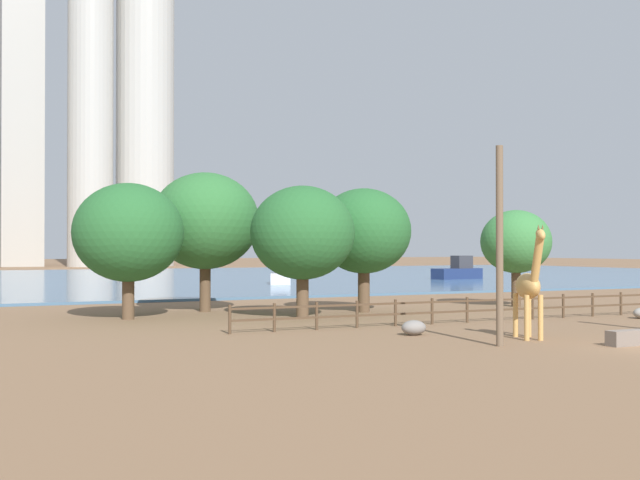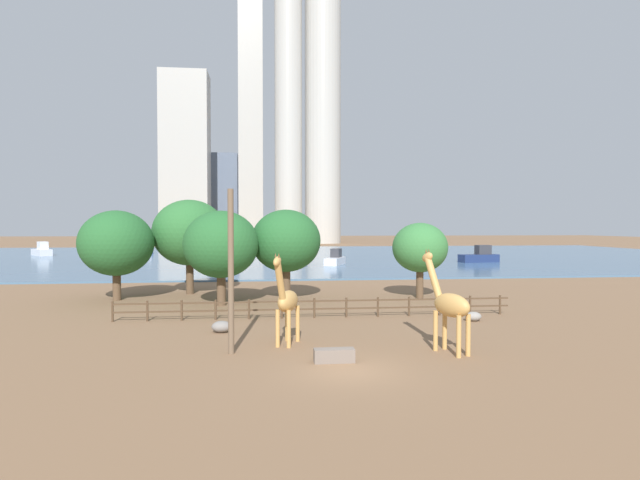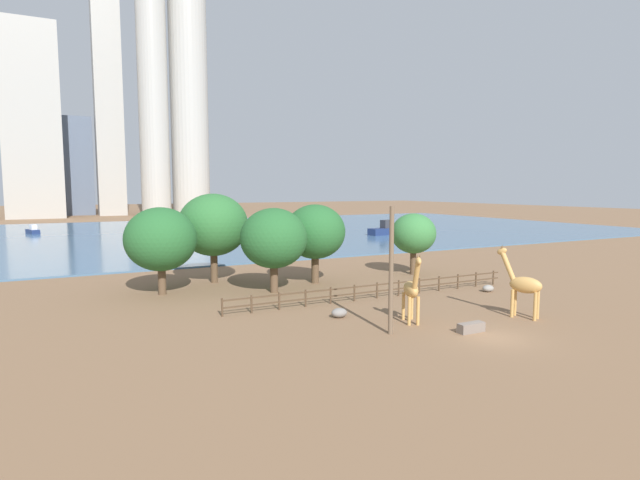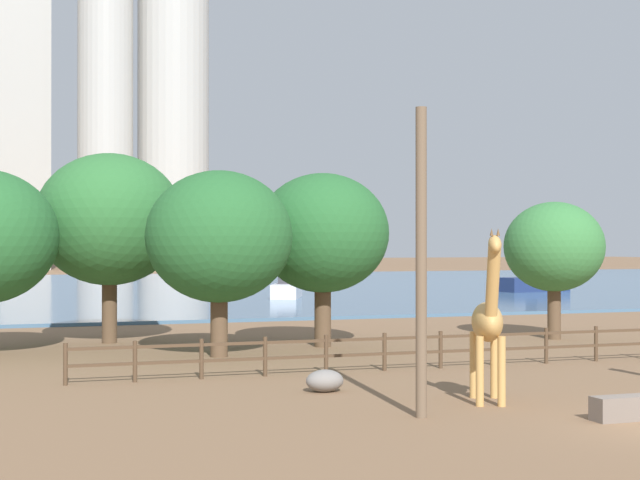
# 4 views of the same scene
# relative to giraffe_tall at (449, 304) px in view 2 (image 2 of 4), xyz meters

# --- Properties ---
(ground_plane) EXTENTS (400.00, 400.00, 0.00)m
(ground_plane) POSITION_rel_giraffe_tall_xyz_m (-5.27, 77.55, -2.30)
(ground_plane) COLOR brown
(harbor_water) EXTENTS (180.00, 86.00, 0.20)m
(harbor_water) POSITION_rel_giraffe_tall_xyz_m (-5.27, 74.55, -2.20)
(harbor_water) COLOR #476B8C
(harbor_water) RESTS_ON ground
(giraffe_tall) EXTENTS (1.85, 3.14, 4.90)m
(giraffe_tall) POSITION_rel_giraffe_tall_xyz_m (0.00, 0.00, 0.00)
(giraffe_tall) COLOR tan
(giraffe_tall) RESTS_ON ground
(giraffe_companion) EXTENTS (1.63, 2.99, 4.75)m
(giraffe_companion) POSITION_rel_giraffe_tall_xyz_m (-7.62, 2.33, -0.08)
(giraffe_companion) COLOR tan
(giraffe_companion) RESTS_ON ground
(utility_pole) EXTENTS (0.28, 0.28, 7.78)m
(utility_pole) POSITION_rel_giraffe_tall_xyz_m (-10.30, 0.86, 1.59)
(utility_pole) COLOR brown
(utility_pole) RESTS_ON ground
(boulder_near_fence) EXTENTS (1.04, 0.79, 0.59)m
(boulder_near_fence) POSITION_rel_giraffe_tall_xyz_m (4.40, 7.39, -2.00)
(boulder_near_fence) COLOR gray
(boulder_near_fence) RESTS_ON ground
(boulder_by_pole) EXTENTS (1.13, 0.87, 0.66)m
(boulder_by_pole) POSITION_rel_giraffe_tall_xyz_m (-11.17, 5.68, -1.97)
(boulder_by_pole) COLOR gray
(boulder_by_pole) RESTS_ON ground
(feeding_trough) EXTENTS (1.80, 0.60, 0.60)m
(feeding_trough) POSITION_rel_giraffe_tall_xyz_m (-5.66, -1.10, -2.00)
(feeding_trough) COLOR #72665B
(feeding_trough) RESTS_ON ground
(enclosure_fence) EXTENTS (26.12, 0.14, 1.30)m
(enclosure_fence) POSITION_rel_giraffe_tall_xyz_m (-5.38, 9.55, -1.54)
(enclosure_fence) COLOR #4C3826
(enclosure_fence) RESTS_ON ground
(tree_left_large) EXTENTS (5.63, 5.63, 7.36)m
(tree_left_large) POSITION_rel_giraffe_tall_xyz_m (-7.05, 17.72, 2.50)
(tree_left_large) COLOR brown
(tree_left_large) RESTS_ON ground
(tree_center_broad) EXTENTS (5.67, 5.67, 7.20)m
(tree_center_broad) POSITION_rel_giraffe_tall_xyz_m (-12.06, 15.50, 2.32)
(tree_center_broad) COLOR brown
(tree_center_broad) RESTS_ON ground
(tree_right_tall) EXTENTS (5.89, 5.89, 7.29)m
(tree_right_tall) POSITION_rel_giraffe_tall_xyz_m (-20.71, 18.97, 2.32)
(tree_right_tall) COLOR brown
(tree_right_tall) RESTS_ON ground
(tree_left_small) EXTENTS (4.57, 4.57, 6.29)m
(tree_left_small) POSITION_rel_giraffe_tall_xyz_m (4.06, 17.40, 1.91)
(tree_left_small) COLOR brown
(tree_left_small) RESTS_ON ground
(tree_right_small) EXTENTS (6.47, 6.47, 8.35)m
(tree_right_small) POSITION_rel_giraffe_tall_xyz_m (-15.40, 22.28, 3.12)
(tree_right_small) COLOR brown
(tree_right_small) RESTS_ON ground
(boat_ferry) EXTENTS (3.91, 5.78, 2.40)m
(boat_ferry) POSITION_rel_giraffe_tall_xyz_m (1.63, 51.16, -1.29)
(boat_ferry) COLOR silver
(boat_ferry) RESTS_ON harbor_water
(boat_sailboat) EXTENTS (5.62, 6.34, 2.76)m
(boat_sailboat) POSITION_rel_giraffe_tall_xyz_m (-52.49, 80.17, -1.17)
(boat_sailboat) COLOR silver
(boat_sailboat) RESTS_ON harbor_water
(boat_tug) EXTENTS (6.50, 3.15, 2.75)m
(boat_tug) POSITION_rel_giraffe_tall_xyz_m (25.48, 53.96, -1.17)
(boat_tug) COLOR navy
(boat_tug) RESTS_ON harbor_water
(boat_barge) EXTENTS (2.69, 4.32, 1.79)m
(boat_barge) POSITION_rel_giraffe_tall_xyz_m (-33.52, 86.11, -1.49)
(boat_barge) COLOR navy
(boat_barge) RESTS_ON harbor_water
(skyline_tower_needle) EXTENTS (8.44, 8.81, 94.46)m
(skyline_tower_needle) POSITION_rel_giraffe_tall_xyz_m (-13.91, 155.44, 44.93)
(skyline_tower_needle) COLOR #ADA89E
(skyline_tower_needle) RESTS_ON ground
(skyline_block_central) EXTENTS (12.41, 12.41, 104.72)m
(skyline_block_central) POSITION_rel_giraffe_tall_xyz_m (10.90, 149.18, 50.06)
(skyline_block_central) COLOR #B7B2A8
(skyline_block_central) RESTS_ON ground
(skyline_tower_glass) EXTENTS (15.58, 11.51, 56.77)m
(skyline_tower_glass) POSITION_rel_giraffe_tall_xyz_m (-35.44, 148.04, 26.09)
(skyline_tower_glass) COLOR #ADA89E
(skyline_tower_glass) RESTS_ON ground
(skyline_block_left) EXTENTS (9.29, 9.29, 102.66)m
(skyline_block_left) POSITION_rel_giraffe_tall_xyz_m (-1.06, 147.18, 49.03)
(skyline_block_left) COLOR #B7B2A8
(skyline_block_left) RESTS_ON ground
(skyline_block_right) EXTENTS (10.43, 12.98, 32.22)m
(skyline_block_right) POSITION_rel_giraffe_tall_xyz_m (-24.16, 164.75, 13.81)
(skyline_block_right) COLOR slate
(skyline_block_right) RESTS_ON ground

